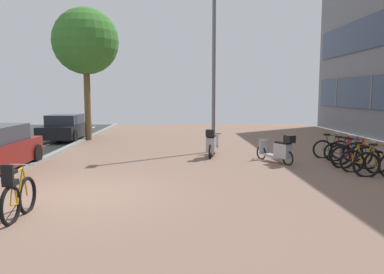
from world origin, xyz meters
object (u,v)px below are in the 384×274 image
at_px(bicycle_rack_05, 331,149).
at_px(bicycle_rack_02, 355,157).
at_px(parked_car_far, 66,128).
at_px(bicycle_rack_03, 350,154).
at_px(scooter_mid, 279,150).
at_px(lamp_post, 214,61).
at_px(street_tree, 86,42).
at_px(bicycle_rack_00, 379,165).
at_px(bicycle_rack_01, 364,161).
at_px(bicycle_rack_04, 343,152).
at_px(bicycle_foreground, 16,198).
at_px(scooter_near, 212,144).

bearing_deg(bicycle_rack_05, bicycle_rack_02, -90.88).
bearing_deg(parked_car_far, bicycle_rack_03, -32.84).
relative_size(scooter_mid, lamp_post, 0.25).
distance_m(lamp_post, street_tree, 7.24).
xyz_separation_m(bicycle_rack_00, bicycle_rack_01, (-0.11, 0.62, -0.01)).
bearing_deg(scooter_mid, bicycle_rack_04, 6.11).
height_order(bicycle_rack_02, street_tree, street_tree).
distance_m(bicycle_foreground, bicycle_rack_03, 9.83).
distance_m(scooter_near, parked_car_far, 8.88).
xyz_separation_m(bicycle_rack_04, bicycle_rack_05, (-0.16, 0.62, 0.00)).
height_order(scooter_mid, street_tree, street_tree).
relative_size(bicycle_rack_04, parked_car_far, 0.32).
relative_size(bicycle_rack_05, lamp_post, 0.20).
distance_m(bicycle_rack_02, scooter_near, 4.76).
distance_m(bicycle_rack_00, bicycle_rack_04, 2.47).
height_order(bicycle_rack_01, parked_car_far, parked_car_far).
height_order(bicycle_foreground, scooter_mid, bicycle_foreground).
height_order(lamp_post, street_tree, lamp_post).
xyz_separation_m(bicycle_rack_04, parked_car_far, (-11.27, 6.63, 0.26)).
distance_m(bicycle_foreground, bicycle_rack_05, 10.42).
bearing_deg(bicycle_rack_03, bicycle_rack_02, -103.42).
height_order(bicycle_rack_04, scooter_mid, scooter_mid).
xyz_separation_m(bicycle_foreground, bicycle_rack_04, (8.51, 5.61, -0.06)).
xyz_separation_m(bicycle_rack_02, lamp_post, (-4.01, 3.53, 3.18)).
xyz_separation_m(bicycle_rack_02, parked_car_far, (-11.08, 7.87, 0.23)).
distance_m(bicycle_foreground, scooter_near, 7.83).
relative_size(bicycle_foreground, bicycle_rack_03, 1.03).
bearing_deg(lamp_post, bicycle_rack_01, -46.08).
relative_size(scooter_mid, parked_car_far, 0.41).
xyz_separation_m(bicycle_rack_05, lamp_post, (-4.04, 1.68, 3.21)).
height_order(parked_car_far, street_tree, street_tree).
relative_size(bicycle_foreground, parked_car_far, 0.36).
bearing_deg(street_tree, bicycle_foreground, -82.58).
xyz_separation_m(bicycle_foreground, parked_car_far, (-2.76, 12.24, 0.20)).
xyz_separation_m(bicycle_rack_05, street_tree, (-9.91, 5.74, 4.45)).
distance_m(bicycle_foreground, bicycle_rack_00, 8.98).
relative_size(bicycle_rack_01, bicycle_rack_03, 1.00).
bearing_deg(bicycle_rack_05, bicycle_foreground, -143.31).
xyz_separation_m(bicycle_rack_00, scooter_mid, (-2.14, 2.23, 0.09)).
relative_size(bicycle_foreground, lamp_post, 0.22).
height_order(scooter_near, scooter_mid, scooter_near).
distance_m(scooter_mid, street_tree, 11.12).
bearing_deg(bicycle_rack_00, scooter_near, 140.62).
distance_m(bicycle_rack_00, street_tree, 14.03).
bearing_deg(street_tree, scooter_near, -43.01).
bearing_deg(bicycle_rack_00, bicycle_rack_05, 91.15).
bearing_deg(bicycle_rack_04, bicycle_rack_05, 104.66).
relative_size(bicycle_rack_03, scooter_near, 0.79).
xyz_separation_m(scooter_mid, lamp_post, (-1.96, 2.54, 3.10)).
distance_m(bicycle_rack_02, bicycle_rack_04, 1.25).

